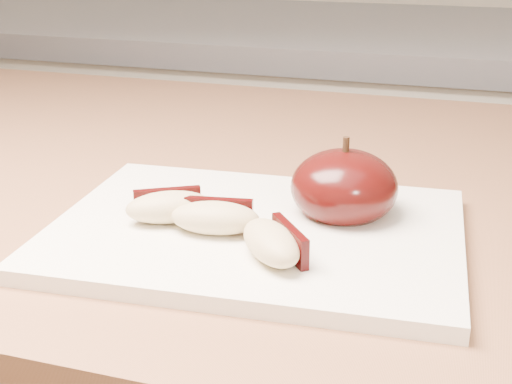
% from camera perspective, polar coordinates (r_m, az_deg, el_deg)
% --- Properties ---
extents(back_cabinet, '(2.40, 0.62, 0.94)m').
position_cam_1_polar(back_cabinet, '(1.44, 8.54, -5.52)').
color(back_cabinet, silver).
rests_on(back_cabinet, ground).
extents(cutting_board, '(0.30, 0.23, 0.01)m').
position_cam_1_polar(cutting_board, '(0.50, -0.00, -3.27)').
color(cutting_board, white).
rests_on(cutting_board, island_counter).
extents(apple_half, '(0.08, 0.08, 0.06)m').
position_cam_1_polar(apple_half, '(0.52, 7.05, 0.39)').
color(apple_half, black).
rests_on(apple_half, cutting_board).
extents(apple_wedge_a, '(0.07, 0.06, 0.02)m').
position_cam_1_polar(apple_wedge_a, '(0.51, -6.99, -1.15)').
color(apple_wedge_a, tan).
rests_on(apple_wedge_a, cutting_board).
extents(apple_wedge_b, '(0.06, 0.04, 0.02)m').
position_cam_1_polar(apple_wedge_b, '(0.49, -3.25, -2.02)').
color(apple_wedge_b, tan).
rests_on(apple_wedge_b, cutting_board).
extents(apple_wedge_c, '(0.06, 0.07, 0.02)m').
position_cam_1_polar(apple_wedge_c, '(0.45, 1.39, -4.04)').
color(apple_wedge_c, tan).
rests_on(apple_wedge_c, cutting_board).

